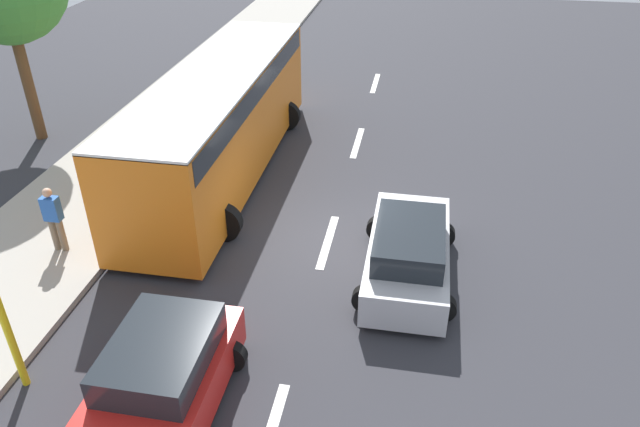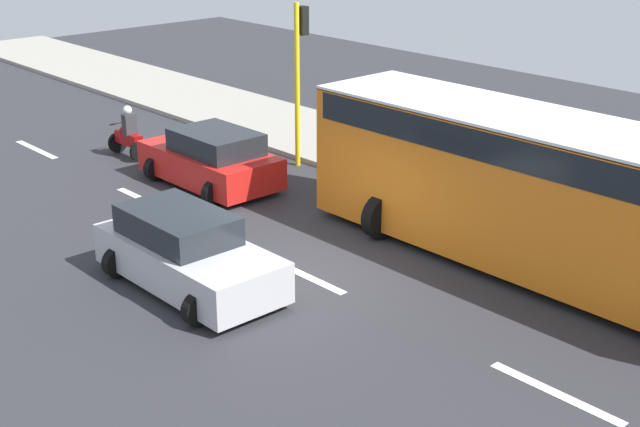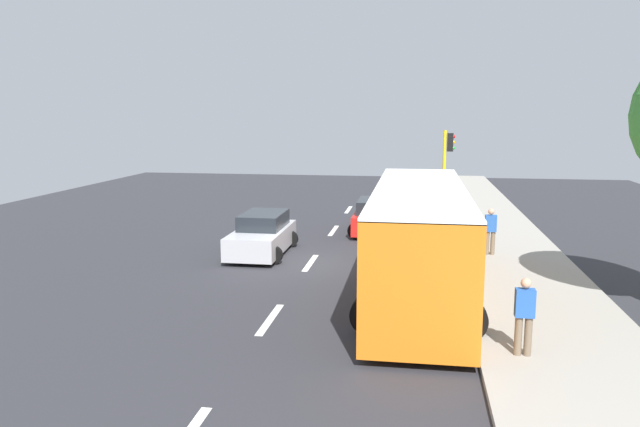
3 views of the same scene
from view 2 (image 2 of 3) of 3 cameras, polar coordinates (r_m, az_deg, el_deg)
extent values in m
cube|color=#2D2D33|center=(18.11, -1.10, -4.11)|extent=(40.00, 60.00, 0.10)
cube|color=#9E998E|center=(22.95, 12.14, 1.24)|extent=(4.00, 60.00, 0.15)
cube|color=white|center=(14.66, 14.91, -11.09)|extent=(0.20, 2.40, 0.01)
cube|color=white|center=(18.09, -1.10, -3.95)|extent=(0.20, 2.40, 0.01)
cube|color=white|center=(22.61, -11.20, 0.83)|extent=(0.20, 2.40, 0.01)
cube|color=white|center=(27.71, -17.78, 3.94)|extent=(0.20, 2.40, 0.01)
cube|color=red|center=(23.34, -7.09, 3.15)|extent=(1.90, 4.00, 0.80)
cube|color=#1E2328|center=(22.90, -6.70, 4.60)|extent=(1.60, 2.24, 0.56)
cylinder|color=black|center=(24.03, -10.53, 2.87)|extent=(0.64, 0.22, 0.64)
cylinder|color=black|center=(24.91, -7.27, 3.70)|extent=(0.64, 0.22, 0.64)
cylinder|color=black|center=(21.94, -6.83, 1.34)|extent=(0.64, 0.22, 0.64)
cylinder|color=black|center=(22.89, -3.42, 2.29)|extent=(0.64, 0.22, 0.64)
cube|color=#B7B7BC|center=(17.50, -8.40, -3.08)|extent=(1.78, 4.24, 0.80)
cube|color=#1E2328|center=(17.50, -9.15, -0.70)|extent=(1.49, 2.38, 0.56)
cylinder|color=black|center=(16.98, -3.50, -4.54)|extent=(0.64, 0.22, 0.64)
cylinder|color=black|center=(16.15, -7.81, -6.11)|extent=(0.64, 0.22, 0.64)
cylinder|color=black|center=(19.06, -8.82, -1.83)|extent=(0.64, 0.22, 0.64)
cylinder|color=black|center=(18.33, -12.85, -3.07)|extent=(0.64, 0.22, 0.64)
cube|color=orange|center=(18.19, 14.50, 1.10)|extent=(2.50, 11.00, 2.90)
cube|color=black|center=(17.86, 14.82, 4.42)|extent=(2.52, 10.56, 0.60)
cube|color=white|center=(17.76, 14.93, 5.56)|extent=(2.50, 11.00, 0.08)
cylinder|color=black|center=(19.80, 3.96, -0.19)|extent=(1.00, 0.30, 1.00)
cylinder|color=black|center=(21.35, 8.06, 1.24)|extent=(1.00, 0.30, 1.00)
cylinder|color=black|center=(26.73, -12.88, 4.48)|extent=(0.60, 0.10, 0.60)
cylinder|color=black|center=(25.73, -11.53, 3.95)|extent=(0.60, 0.10, 0.60)
cube|color=#990C0C|center=(26.12, -12.20, 4.72)|extent=(0.28, 1.10, 0.36)
sphere|color=#990C0C|center=(26.24, -12.45, 5.19)|extent=(0.32, 0.32, 0.32)
cylinder|color=black|center=(26.49, -12.87, 5.68)|extent=(0.55, 0.04, 0.04)
cube|color=#333338|center=(25.91, -12.16, 5.64)|extent=(0.36, 0.24, 0.60)
sphere|color=silver|center=(25.86, -12.28, 6.51)|extent=(0.26, 0.26, 0.26)
cylinder|color=#72604C|center=(23.14, 7.70, 3.00)|extent=(0.16, 0.16, 0.85)
cylinder|color=#72604C|center=(23.28, 8.02, 3.10)|extent=(0.16, 0.16, 0.85)
cube|color=#2659B2|center=(23.00, 7.95, 4.77)|extent=(0.40, 0.24, 0.60)
sphere|color=tan|center=(22.89, 8.00, 5.80)|extent=(0.22, 0.22, 0.22)
cylinder|color=yellow|center=(24.36, -1.48, 8.17)|extent=(0.14, 0.14, 4.50)
cube|color=black|center=(24.18, -1.12, 12.30)|extent=(0.24, 0.24, 0.76)
sphere|color=red|center=(24.23, -0.90, 12.89)|extent=(0.16, 0.16, 0.16)
sphere|color=#F2A50C|center=(24.26, -0.90, 12.33)|extent=(0.16, 0.16, 0.16)
sphere|color=green|center=(24.30, -0.89, 11.77)|extent=(0.16, 0.16, 0.16)
camera|label=1|loc=(26.28, -24.62, 21.24)|focal=33.74mm
camera|label=3|loc=(16.77, 75.26, -3.02)|focal=34.24mm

